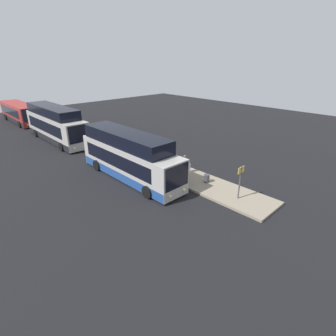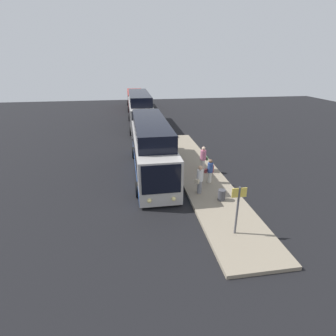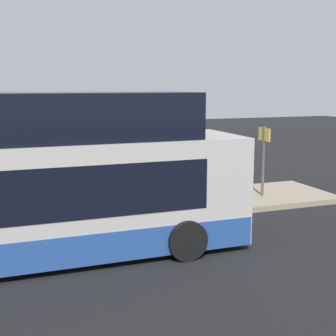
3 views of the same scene
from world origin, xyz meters
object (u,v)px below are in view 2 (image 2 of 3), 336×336
bus_second (140,112)px  trash_bin (222,195)px  sign_post (238,205)px  passenger_with_bags (210,170)px  bus_lead (151,150)px  suitcase (212,168)px  passenger_boarding (203,158)px  bus_third (136,100)px  passenger_waiting (200,178)px

bus_second → trash_bin: 20.25m
bus_second → sign_post: bus_second is taller
passenger_with_bags → sign_post: sign_post is taller
bus_lead → suitcase: bearing=74.7°
passenger_boarding → suitcase: 0.97m
bus_lead → suitcase: (1.16, 4.26, -1.22)m
sign_post → bus_second: bearing=-172.3°
bus_third → passenger_waiting: bus_third is taller
suitcase → bus_lead: bearing=-105.3°
bus_third → trash_bin: size_ratio=16.56×
bus_lead → passenger_waiting: 4.93m
passenger_with_bags → sign_post: size_ratio=0.67×
sign_post → trash_bin: size_ratio=3.73×
bus_lead → bus_second: size_ratio=0.92×
passenger_waiting → sign_post: bearing=151.0°
bus_lead → passenger_boarding: bus_lead is taller
passenger_waiting → trash_bin: bearing=-172.4°
bus_second → sign_post: bearing=7.7°
bus_second → passenger_waiting: 19.01m
bus_third → sign_post: bearing=4.8°
bus_third → trash_bin: 33.73m
passenger_boarding → sign_post: bearing=-23.1°
suitcase → trash_bin: suitcase is taller
bus_third → passenger_with_bags: bearing=6.5°
passenger_boarding → bus_third: bearing=168.7°
bus_lead → passenger_boarding: (0.77, 3.70, -0.52)m
bus_second → passenger_with_bags: bearing=11.5°
passenger_boarding → trash_bin: size_ratio=2.81×
passenger_boarding → bus_second: bearing=175.0°
bus_second → sign_post: (23.04, 3.10, -0.09)m
bus_third → passenger_with_bags: (31.12, 3.56, -0.34)m
bus_third → sign_post: (36.67, 3.10, 0.31)m
passenger_with_bags → bus_lead: bearing=83.8°
bus_lead → sign_post: bus_lead is taller
bus_second → sign_post: 23.24m
bus_second → bus_third: (-13.63, -0.00, -0.40)m
bus_lead → bus_third: 28.25m
bus_third → sign_post: bus_third is taller
passenger_waiting → bus_second: bearing=-29.5°
bus_lead → bus_third: bus_lead is taller
bus_third → passenger_boarding: 29.26m
bus_third → passenger_with_bags: size_ratio=6.59×
bus_lead → bus_third: size_ratio=1.01×
bus_lead → sign_post: 8.97m
passenger_waiting → sign_post: size_ratio=0.75×
trash_bin → bus_third: bearing=-174.0°
bus_second → passenger_with_bags: (17.49, 3.56, -0.74)m
bus_third → passenger_boarding: bearing=7.3°
passenger_waiting → passenger_with_bags: size_ratio=1.11×
bus_second → trash_bin: bus_second is taller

